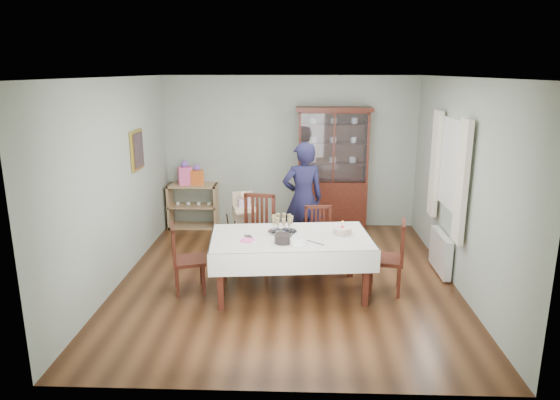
{
  "coord_description": "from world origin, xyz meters",
  "views": [
    {
      "loc": [
        0.14,
        -6.38,
        2.78
      ],
      "look_at": [
        -0.1,
        0.2,
        1.07
      ],
      "focal_mm": 32.0,
      "sensor_mm": 36.0,
      "label": 1
    }
  ],
  "objects_px": {
    "chair_far_left": "(257,248)",
    "dining_table": "(290,264)",
    "chair_end_left": "(188,271)",
    "chair_end_right": "(387,271)",
    "china_cabinet": "(332,168)",
    "woman": "(303,199)",
    "sideboard": "(193,206)",
    "champagne_tray": "(282,227)",
    "high_chair": "(244,229)",
    "gift_bag_orange": "(197,176)",
    "gift_bag_pink": "(185,174)",
    "birthday_cake": "(342,231)",
    "chair_far_right": "(319,251)"
  },
  "relations": [
    {
      "from": "champagne_tray",
      "to": "gift_bag_orange",
      "type": "xyz_separation_m",
      "value": [
        -1.6,
        2.55,
        0.13
      ]
    },
    {
      "from": "chair_end_left",
      "to": "china_cabinet",
      "type": "bearing_deg",
      "value": -53.24
    },
    {
      "from": "woman",
      "to": "gift_bag_orange",
      "type": "bearing_deg",
      "value": -48.08
    },
    {
      "from": "high_chair",
      "to": "birthday_cake",
      "type": "height_order",
      "value": "high_chair"
    },
    {
      "from": "chair_end_left",
      "to": "chair_end_right",
      "type": "relative_size",
      "value": 0.95
    },
    {
      "from": "sideboard",
      "to": "champagne_tray",
      "type": "relative_size",
      "value": 2.39
    },
    {
      "from": "dining_table",
      "to": "chair_far_right",
      "type": "distance_m",
      "value": 0.91
    },
    {
      "from": "chair_far_right",
      "to": "birthday_cake",
      "type": "bearing_deg",
      "value": -75.95
    },
    {
      "from": "dining_table",
      "to": "china_cabinet",
      "type": "height_order",
      "value": "china_cabinet"
    },
    {
      "from": "sideboard",
      "to": "gift_bag_pink",
      "type": "bearing_deg",
      "value": -170.35
    },
    {
      "from": "chair_end_right",
      "to": "dining_table",
      "type": "bearing_deg",
      "value": -76.22
    },
    {
      "from": "dining_table",
      "to": "high_chair",
      "type": "bearing_deg",
      "value": 117.17
    },
    {
      "from": "sideboard",
      "to": "high_chair",
      "type": "height_order",
      "value": "high_chair"
    },
    {
      "from": "woman",
      "to": "champagne_tray",
      "type": "relative_size",
      "value": 4.65
    },
    {
      "from": "china_cabinet",
      "to": "woman",
      "type": "bearing_deg",
      "value": -112.8
    },
    {
      "from": "sideboard",
      "to": "chair_end_left",
      "type": "bearing_deg",
      "value": -79.85
    },
    {
      "from": "dining_table",
      "to": "chair_end_right",
      "type": "height_order",
      "value": "chair_end_right"
    },
    {
      "from": "china_cabinet",
      "to": "chair_far_left",
      "type": "distance_m",
      "value": 2.39
    },
    {
      "from": "chair_end_right",
      "to": "woman",
      "type": "height_order",
      "value": "woman"
    },
    {
      "from": "dining_table",
      "to": "chair_far_left",
      "type": "relative_size",
      "value": 1.98
    },
    {
      "from": "champagne_tray",
      "to": "birthday_cake",
      "type": "height_order",
      "value": "champagne_tray"
    },
    {
      "from": "chair_far_right",
      "to": "high_chair",
      "type": "relative_size",
      "value": 0.91
    },
    {
      "from": "sideboard",
      "to": "gift_bag_orange",
      "type": "bearing_deg",
      "value": -11.48
    },
    {
      "from": "chair_end_left",
      "to": "champagne_tray",
      "type": "bearing_deg",
      "value": -99.69
    },
    {
      "from": "champagne_tray",
      "to": "birthday_cake",
      "type": "xyz_separation_m",
      "value": [
        0.76,
        -0.07,
        -0.02
      ]
    },
    {
      "from": "chair_end_left",
      "to": "champagne_tray",
      "type": "height_order",
      "value": "champagne_tray"
    },
    {
      "from": "china_cabinet",
      "to": "high_chair",
      "type": "bearing_deg",
      "value": -139.29
    },
    {
      "from": "chair_far_right",
      "to": "chair_end_left",
      "type": "relative_size",
      "value": 1.0
    },
    {
      "from": "gift_bag_pink",
      "to": "birthday_cake",
      "type": "bearing_deg",
      "value": -45.43
    },
    {
      "from": "china_cabinet",
      "to": "woman",
      "type": "relative_size",
      "value": 1.24
    },
    {
      "from": "birthday_cake",
      "to": "gift_bag_pink",
      "type": "distance_m",
      "value": 3.68
    },
    {
      "from": "chair_end_right",
      "to": "gift_bag_orange",
      "type": "height_order",
      "value": "gift_bag_orange"
    },
    {
      "from": "sideboard",
      "to": "chair_end_left",
      "type": "distance_m",
      "value": 2.75
    },
    {
      "from": "dining_table",
      "to": "gift_bag_pink",
      "type": "xyz_separation_m",
      "value": [
        -1.93,
        2.68,
        0.61
      ]
    },
    {
      "from": "chair_far_right",
      "to": "woman",
      "type": "bearing_deg",
      "value": 105.75
    },
    {
      "from": "sideboard",
      "to": "chair_end_right",
      "type": "height_order",
      "value": "chair_end_right"
    },
    {
      "from": "chair_far_left",
      "to": "dining_table",
      "type": "bearing_deg",
      "value": -47.69
    },
    {
      "from": "chair_far_left",
      "to": "champagne_tray",
      "type": "height_order",
      "value": "chair_far_left"
    },
    {
      "from": "dining_table",
      "to": "champagne_tray",
      "type": "relative_size",
      "value": 5.58
    },
    {
      "from": "chair_end_right",
      "to": "gift_bag_pink",
      "type": "xyz_separation_m",
      "value": [
        -3.17,
        2.61,
        0.71
      ]
    },
    {
      "from": "china_cabinet",
      "to": "gift_bag_pink",
      "type": "xyz_separation_m",
      "value": [
        -2.62,
        0.0,
        -0.13
      ]
    },
    {
      "from": "china_cabinet",
      "to": "champagne_tray",
      "type": "xyz_separation_m",
      "value": [
        -0.8,
        -2.54,
        -0.29
      ]
    },
    {
      "from": "birthday_cake",
      "to": "dining_table",
      "type": "bearing_deg",
      "value": -174.11
    },
    {
      "from": "china_cabinet",
      "to": "chair_far_right",
      "type": "height_order",
      "value": "china_cabinet"
    },
    {
      "from": "chair_end_left",
      "to": "chair_end_right",
      "type": "bearing_deg",
      "value": -104.67
    },
    {
      "from": "dining_table",
      "to": "sideboard",
      "type": "height_order",
      "value": "sideboard"
    },
    {
      "from": "dining_table",
      "to": "chair_far_left",
      "type": "distance_m",
      "value": 0.93
    },
    {
      "from": "sideboard",
      "to": "birthday_cake",
      "type": "height_order",
      "value": "birthday_cake"
    },
    {
      "from": "dining_table",
      "to": "woman",
      "type": "xyz_separation_m",
      "value": [
        0.16,
        1.43,
        0.49
      ]
    },
    {
      "from": "sideboard",
      "to": "high_chair",
      "type": "distance_m",
      "value": 1.65
    }
  ]
}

